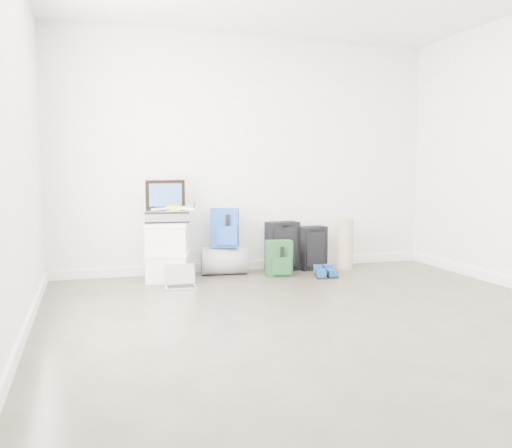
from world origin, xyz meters
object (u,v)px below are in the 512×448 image
object	(u,v)px
laptop	(180,282)
large_suitcase	(282,246)
duffel_bag	(225,260)
carry_on	(312,248)
briefcase	(167,216)
boxes_stack	(168,252)

from	to	relation	value
laptop	large_suitcase	bearing A→B (deg)	25.55
duffel_bag	carry_on	bearing A→B (deg)	6.75
briefcase	duffel_bag	bearing A→B (deg)	23.88
duffel_bag	laptop	bearing A→B (deg)	-131.89
boxes_stack	briefcase	distance (m)	0.38
briefcase	laptop	world-z (taller)	briefcase
duffel_bag	carry_on	world-z (taller)	carry_on
briefcase	carry_on	distance (m)	1.79
laptop	carry_on	bearing A→B (deg)	19.07
boxes_stack	duffel_bag	xyz separation A→B (m)	(0.66, 0.19, -0.16)
large_suitcase	duffel_bag	bearing A→B (deg)	179.22
laptop	duffel_bag	bearing A→B (deg)	43.21
briefcase	laptop	xyz separation A→B (m)	(0.08, -0.31, -0.64)
carry_on	large_suitcase	bearing A→B (deg)	158.96
large_suitcase	laptop	distance (m)	1.43
boxes_stack	duffel_bag	world-z (taller)	boxes_stack
boxes_stack	large_suitcase	world-z (taller)	boxes_stack
briefcase	carry_on	world-z (taller)	briefcase
boxes_stack	duffel_bag	bearing A→B (deg)	32.43
briefcase	large_suitcase	bearing A→B (deg)	17.69
boxes_stack	briefcase	size ratio (longest dim) A/B	1.43
briefcase	laptop	distance (m)	0.71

